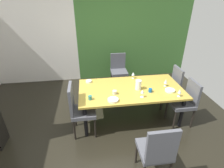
{
  "coord_description": "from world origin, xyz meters",
  "views": [
    {
      "loc": [
        -0.17,
        -2.49,
        2.46
      ],
      "look_at": [
        0.26,
        0.51,
        0.85
      ],
      "focal_mm": 28.0,
      "sensor_mm": 36.0,
      "label": 1
    }
  ],
  "objects_px": {
    "cup_south": "(115,92)",
    "wine_glass_west": "(180,92)",
    "wine_glass_corner": "(133,74)",
    "pitcher_center": "(138,85)",
    "serving_bowl_left": "(89,81)",
    "chair_head_far": "(119,69)",
    "wine_glass_near_shelf": "(166,82)",
    "cup_right": "(150,90)",
    "serving_bowl_north": "(113,100)",
    "chair_head_near": "(157,150)",
    "chair_left_near": "(79,108)",
    "cup_rear": "(90,98)",
    "chair_right_far": "(171,85)",
    "dining_table": "(131,91)",
    "chair_right_near": "(185,100)",
    "serving_bowl_front": "(170,90)",
    "wine_glass_near_window": "(142,92)"
  },
  "relations": [
    {
      "from": "cup_south",
      "to": "wine_glass_west",
      "type": "bearing_deg",
      "value": -12.17
    },
    {
      "from": "wine_glass_corner",
      "to": "pitcher_center",
      "type": "xyz_separation_m",
      "value": [
        -0.02,
        -0.5,
        -0.01
      ]
    },
    {
      "from": "wine_glass_west",
      "to": "serving_bowl_left",
      "type": "relative_size",
      "value": 1.18
    },
    {
      "from": "chair_head_far",
      "to": "wine_glass_corner",
      "type": "relative_size",
      "value": 6.41
    },
    {
      "from": "wine_glass_near_shelf",
      "to": "cup_right",
      "type": "bearing_deg",
      "value": -154.17
    },
    {
      "from": "wine_glass_near_shelf",
      "to": "serving_bowl_north",
      "type": "xyz_separation_m",
      "value": [
        -1.16,
        -0.4,
        -0.08
      ]
    },
    {
      "from": "wine_glass_near_shelf",
      "to": "cup_south",
      "type": "relative_size",
      "value": 1.77
    },
    {
      "from": "chair_head_near",
      "to": "serving_bowl_left",
      "type": "relative_size",
      "value": 8.06
    },
    {
      "from": "chair_left_near",
      "to": "cup_rear",
      "type": "distance_m",
      "value": 0.29
    },
    {
      "from": "wine_glass_west",
      "to": "serving_bowl_north",
      "type": "distance_m",
      "value": 1.25
    },
    {
      "from": "wine_glass_west",
      "to": "chair_head_far",
      "type": "bearing_deg",
      "value": 113.38
    },
    {
      "from": "chair_right_far",
      "to": "dining_table",
      "type": "bearing_deg",
      "value": 107.49
    },
    {
      "from": "wine_glass_corner",
      "to": "chair_head_near",
      "type": "bearing_deg",
      "value": -94.17
    },
    {
      "from": "dining_table",
      "to": "serving_bowl_left",
      "type": "height_order",
      "value": "serving_bowl_left"
    },
    {
      "from": "chair_head_far",
      "to": "chair_right_far",
      "type": "distance_m",
      "value": 1.52
    },
    {
      "from": "chair_head_far",
      "to": "chair_right_near",
      "type": "distance_m",
      "value": 2.06
    },
    {
      "from": "chair_head_near",
      "to": "serving_bowl_left",
      "type": "xyz_separation_m",
      "value": [
        -0.86,
        1.84,
        0.18
      ]
    },
    {
      "from": "wine_glass_near_shelf",
      "to": "cup_rear",
      "type": "bearing_deg",
      "value": -169.23
    },
    {
      "from": "chair_head_far",
      "to": "serving_bowl_left",
      "type": "bearing_deg",
      "value": 51.01
    },
    {
      "from": "cup_south",
      "to": "cup_rear",
      "type": "height_order",
      "value": "cup_rear"
    },
    {
      "from": "wine_glass_corner",
      "to": "serving_bowl_north",
      "type": "relative_size",
      "value": 0.75
    },
    {
      "from": "chair_right_near",
      "to": "chair_right_far",
      "type": "bearing_deg",
      "value": -0.08
    },
    {
      "from": "chair_head_far",
      "to": "pitcher_center",
      "type": "height_order",
      "value": "chair_head_far"
    },
    {
      "from": "dining_table",
      "to": "wine_glass_near_shelf",
      "type": "xyz_separation_m",
      "value": [
        0.73,
        -0.01,
        0.17
      ]
    },
    {
      "from": "wine_glass_west",
      "to": "pitcher_center",
      "type": "xyz_separation_m",
      "value": [
        -0.69,
        0.37,
        -0.0
      ]
    },
    {
      "from": "chair_head_far",
      "to": "chair_right_far",
      "type": "bearing_deg",
      "value": 132.98
    },
    {
      "from": "chair_left_near",
      "to": "chair_right_near",
      "type": "height_order",
      "value": "chair_left_near"
    },
    {
      "from": "wine_glass_near_shelf",
      "to": "cup_rear",
      "type": "height_order",
      "value": "wine_glass_near_shelf"
    },
    {
      "from": "serving_bowl_front",
      "to": "dining_table",
      "type": "bearing_deg",
      "value": 162.75
    },
    {
      "from": "wine_glass_west",
      "to": "serving_bowl_north",
      "type": "xyz_separation_m",
      "value": [
        -1.25,
        0.03,
        -0.08
      ]
    },
    {
      "from": "chair_head_near",
      "to": "serving_bowl_north",
      "type": "relative_size",
      "value": 5.06
    },
    {
      "from": "serving_bowl_north",
      "to": "cup_right",
      "type": "height_order",
      "value": "cup_right"
    },
    {
      "from": "chair_left_near",
      "to": "serving_bowl_north",
      "type": "relative_size",
      "value": 5.23
    },
    {
      "from": "chair_head_near",
      "to": "cup_right",
      "type": "bearing_deg",
      "value": 75.63
    },
    {
      "from": "serving_bowl_left",
      "to": "cup_right",
      "type": "distance_m",
      "value": 1.32
    },
    {
      "from": "chair_head_far",
      "to": "wine_glass_west",
      "type": "height_order",
      "value": "chair_head_far"
    },
    {
      "from": "chair_head_far",
      "to": "chair_head_near",
      "type": "xyz_separation_m",
      "value": [
        0.01,
        -2.89,
        0.02
      ]
    },
    {
      "from": "serving_bowl_front",
      "to": "cup_south",
      "type": "distance_m",
      "value": 1.1
    },
    {
      "from": "chair_left_near",
      "to": "serving_bowl_front",
      "type": "distance_m",
      "value": 1.8
    },
    {
      "from": "chair_head_near",
      "to": "wine_glass_west",
      "type": "relative_size",
      "value": 6.85
    },
    {
      "from": "chair_right_far",
      "to": "cup_right",
      "type": "relative_size",
      "value": 13.26
    },
    {
      "from": "cup_right",
      "to": "cup_rear",
      "type": "bearing_deg",
      "value": -174.72
    },
    {
      "from": "cup_south",
      "to": "chair_right_far",
      "type": "bearing_deg",
      "value": 19.67
    },
    {
      "from": "serving_bowl_left",
      "to": "cup_south",
      "type": "distance_m",
      "value": 0.74
    },
    {
      "from": "wine_glass_near_shelf",
      "to": "chair_left_near",
      "type": "bearing_deg",
      "value": -169.81
    },
    {
      "from": "cup_rear",
      "to": "chair_right_near",
      "type": "bearing_deg",
      "value": -0.71
    },
    {
      "from": "chair_right_near",
      "to": "serving_bowl_front",
      "type": "distance_m",
      "value": 0.38
    },
    {
      "from": "wine_glass_near_window",
      "to": "cup_right",
      "type": "height_order",
      "value": "wine_glass_near_window"
    },
    {
      "from": "serving_bowl_left",
      "to": "serving_bowl_front",
      "type": "relative_size",
      "value": 0.65
    },
    {
      "from": "chair_head_far",
      "to": "pitcher_center",
      "type": "xyz_separation_m",
      "value": [
        0.13,
        -1.5,
        0.27
      ]
    }
  ]
}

